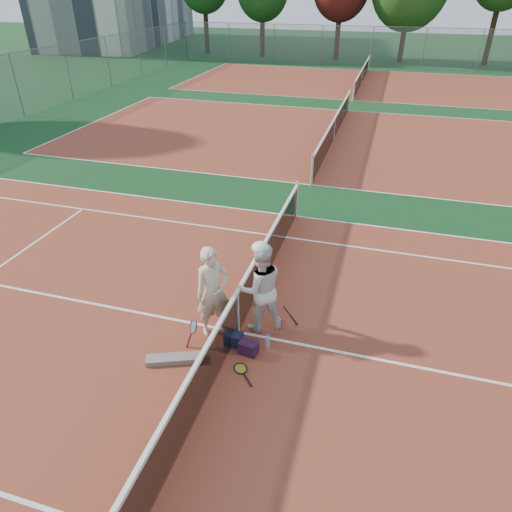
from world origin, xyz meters
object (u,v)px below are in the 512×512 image
Objects in this scene: player_b at (260,288)px; sports_bag_purple at (248,348)px; racket_spare at (240,368)px; water_bottle at (268,341)px; player_a at (213,292)px; sports_bag_navy at (234,339)px; racket_red at (194,333)px; racket_black_held at (287,317)px; net_main at (238,312)px.

sports_bag_purple is at bearing 60.07° from player_b.
racket_spare is at bearing 59.04° from player_b.
player_a is at bearing 170.62° from water_bottle.
player_a is at bearing 149.48° from sports_bag_navy.
sports_bag_purple reaches higher than racket_spare.
sports_bag_navy is at bearing -73.71° from player_a.
player_a reaches higher than racket_red.
racket_black_held is 1.58× the size of sports_bag_navy.
sports_bag_navy is 1.13× the size of water_bottle.
water_bottle is at bearing -34.11° from racket_red.
racket_red is 1.42m from water_bottle.
player_b is at bearing -41.91° from racket_spare.
racket_spare is 2.00× the size of water_bottle.
racket_red is 0.77m from sports_bag_navy.
net_main is 20.53× the size of racket_black_held.
sports_bag_navy is (0.50, -0.29, -0.81)m from player_a.
sports_bag_navy is 0.38m from sports_bag_purple.
racket_black_held is (1.37, 0.48, -0.68)m from player_a.
water_bottle is (-0.22, -0.67, -0.12)m from racket_black_held.
racket_spare is at bearing -115.31° from water_bottle.
sports_bag_purple is 0.40m from water_bottle.
racket_red is (-1.06, -0.89, -0.66)m from player_b.
racket_black_held is at bearing -23.94° from player_a.
sports_bag_purple is at bearing -71.14° from player_a.
sports_bag_purple is (0.37, -0.52, -0.37)m from net_main.
racket_black_held is at bearing 60.15° from sports_bag_purple.
sports_bag_navy reaches higher than racket_spare.
racket_red is 0.95× the size of racket_spare.
net_main is 0.64m from player_a.
racket_black_held is 1.78× the size of water_bottle.
water_bottle reaches higher than racket_spare.
player_a is 0.86m from racket_red.
racket_red is at bearing -140.47° from net_main.
racket_spare is at bearing 29.06° from racket_black_held.
player_a is at bearing 152.05° from sports_bag_purple.
sports_bag_navy is at bearing -85.06° from net_main.
racket_spare is at bearing -60.98° from sports_bag_navy.
player_b is 1.53m from racket_red.
net_main reaches higher than racket_red.
racket_red is 1.87m from racket_black_held.
sports_bag_navy is (-0.87, -0.77, -0.13)m from racket_black_held.
sports_bag_purple is (-0.53, -0.92, -0.13)m from racket_black_held.
racket_black_held is at bearing -15.37° from racket_red.
net_main is 0.52m from sports_bag_navy.
player_a is at bearing -5.47° from player_b.
net_main reaches higher than sports_bag_purple.
sports_bag_navy is 0.66m from water_bottle.
player_b is at bearing 41.30° from net_main.
net_main is 0.93m from racket_red.
player_a is 6.31× the size of water_bottle.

